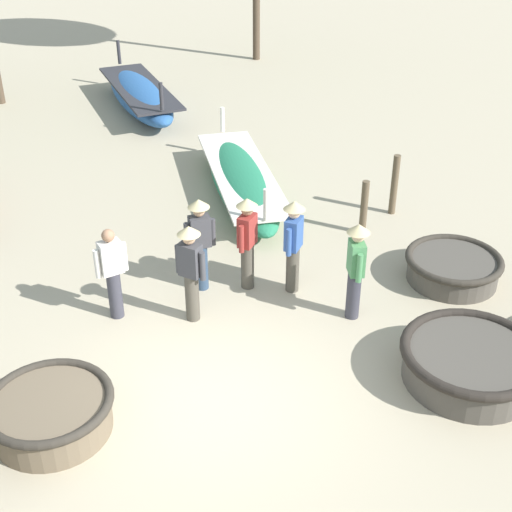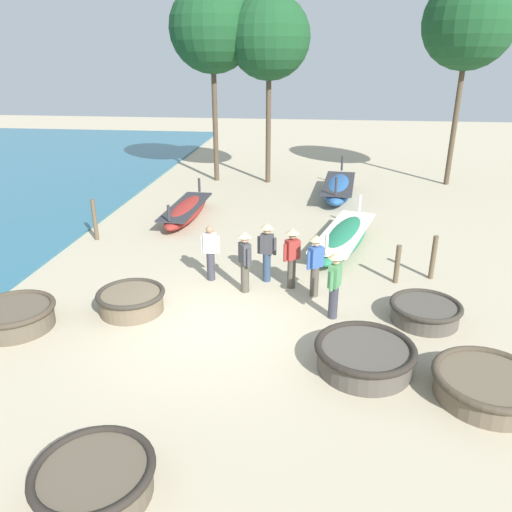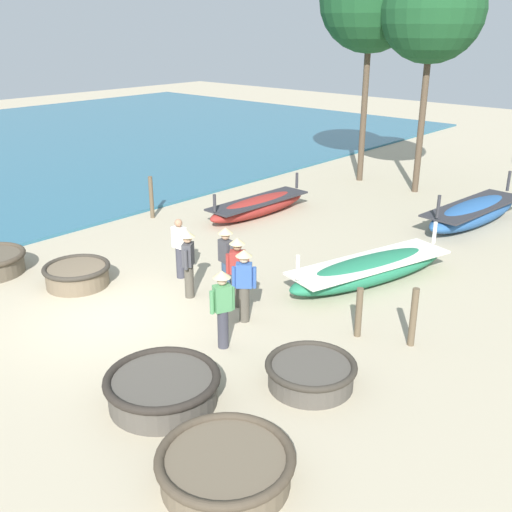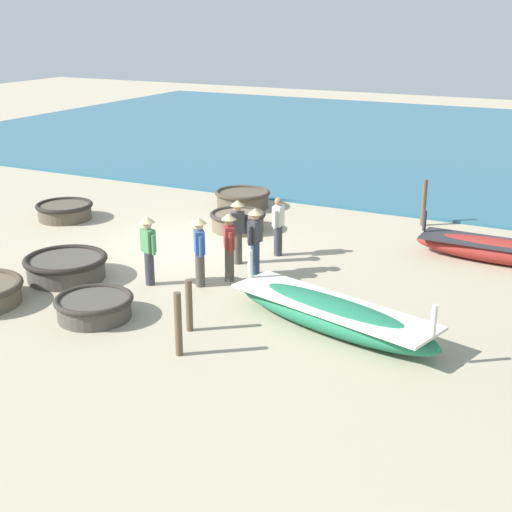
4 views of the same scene
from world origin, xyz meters
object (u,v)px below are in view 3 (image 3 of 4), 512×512
coracle_beside_post (311,373)px  tree_leftmost (433,10)px  fisherman_standing_left (238,268)px  tree_left_mid (371,0)px  coracle_front_right (163,387)px  long_boat_ochre_hull (258,206)px  fisherman_hauling (226,256)px  long_boat_blue_hull (370,269)px  fisherman_by_coracle (244,281)px  fisherman_standing_right (188,260)px  mooring_post_mid_beach (359,312)px  fisherman_with_hat (222,304)px  fisherman_crouching (180,247)px  mooring_post_inland (413,317)px  coracle_weathered (225,466)px  mooring_post_shoreline (151,197)px  coracle_front_left (77,274)px  long_boat_white_hull (473,213)px

coracle_beside_post → tree_leftmost: (-5.02, 13.30, 6.25)m
fisherman_standing_left → tree_left_mid: size_ratio=0.19×
coracle_front_right → tree_leftmost: tree_leftmost is taller
long_boat_ochre_hull → fisherman_hauling: bearing=-55.3°
coracle_beside_post → long_boat_blue_hull: size_ratio=0.33×
coracle_front_right → fisherman_by_coracle: fisherman_by_coracle is taller
fisherman_standing_right → mooring_post_mid_beach: 4.18m
coracle_beside_post → long_boat_ochre_hull: size_ratio=0.38×
fisherman_hauling → fisherman_with_hat: size_ratio=1.00×
tree_left_mid → coracle_beside_post: bearing=-60.5°
fisherman_crouching → coracle_front_right: bearing=-44.5°
fisherman_crouching → fisherman_standing_right: size_ratio=0.94×
coracle_front_right → fisherman_standing_left: fisherman_standing_left is taller
long_boat_blue_hull → fisherman_standing_left: fisherman_standing_left is taller
fisherman_crouching → fisherman_hauling: bearing=4.0°
coracle_beside_post → mooring_post_inland: mooring_post_inland is taller
tree_leftmost → coracle_weathered: bearing=-70.8°
long_boat_ochre_hull → mooring_post_shoreline: 3.58m
fisherman_standing_left → coracle_beside_post: bearing=-24.7°
fisherman_hauling → fisherman_standing_left: (0.70, -0.33, 0.00)m
coracle_front_left → mooring_post_shoreline: bearing=121.9°
coracle_front_left → fisherman_standing_left: fisherman_standing_left is taller
long_boat_white_hull → fisherman_hauling: 9.35m
long_boat_ochre_hull → mooring_post_inland: size_ratio=3.46×
coracle_front_left → fisherman_standing_left: size_ratio=0.99×
fisherman_with_hat → mooring_post_shoreline: 9.01m
long_boat_ochre_hull → tree_left_mid: bearing=90.7°
fisherman_standing_right → fisherman_standing_left: (1.19, 0.41, 0.00)m
coracle_front_right → fisherman_standing_right: bearing=131.8°
fisherman_with_hat → fisherman_hauling: bearing=133.2°
fisherman_crouching → long_boat_ochre_hull: bearing=111.3°
long_boat_blue_hull → fisherman_crouching: fisherman_crouching is taller
coracle_beside_post → coracle_front_right: bearing=-126.4°
coracle_weathered → fisherman_standing_left: size_ratio=1.20×
fisherman_standing_right → tree_leftmost: bearing=92.9°
fisherman_with_hat → tree_left_mid: size_ratio=0.19×
long_boat_white_hull → fisherman_standing_left: fisherman_standing_left is taller
fisherman_standing_left → tree_leftmost: size_ratio=0.20×
fisherman_hauling → fisherman_standing_right: 0.90m
fisherman_crouching → long_boat_blue_hull: bearing=38.4°
coracle_weathered → fisherman_with_hat: fisherman_with_hat is taller
long_boat_white_hull → fisherman_crouching: (-3.76, -9.17, 0.44)m
long_boat_ochre_hull → fisherman_crouching: size_ratio=2.77×
fisherman_hauling → long_boat_blue_hull: bearing=52.2°
long_boat_white_hull → mooring_post_inland: long_boat_white_hull is taller
coracle_weathered → coracle_beside_post: (-0.59, 2.77, -0.02)m
fisherman_by_coracle → tree_leftmost: size_ratio=0.20×
long_boat_ochre_hull → tree_left_mid: (-0.08, 6.40, 6.56)m
coracle_beside_post → long_boat_white_hull: long_boat_white_hull is taller
fisherman_by_coracle → fisherman_standing_left: bearing=144.3°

